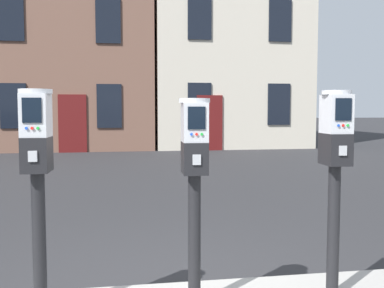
{
  "coord_description": "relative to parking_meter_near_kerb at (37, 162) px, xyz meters",
  "views": [
    {
      "loc": [
        -0.49,
        -3.4,
        1.55
      ],
      "look_at": [
        0.06,
        -0.18,
        1.3
      ],
      "focal_mm": 42.68,
      "sensor_mm": 36.0,
      "label": 1
    }
  ],
  "objects": [
    {
      "name": "townhouse_cream_stone",
      "position": [
        5.26,
        17.01,
        5.21
      ],
      "size": [
        6.3,
        6.34,
        12.83
      ],
      "color": "beige",
      "rests_on": "ground_plane"
    },
    {
      "name": "townhouse_brownstone",
      "position": [
        -1.35,
        17.05,
        4.93
      ],
      "size": [
        6.7,
        6.43,
        12.26
      ],
      "color": "brown",
      "rests_on": "ground_plane"
    },
    {
      "name": "parking_meter_near_kerb",
      "position": [
        0.0,
        0.0,
        0.0
      ],
      "size": [
        0.23,
        0.26,
        1.54
      ],
      "rotation": [
        0.0,
        0.0,
        -1.62
      ],
      "color": "black",
      "rests_on": "sidewalk_slab"
    },
    {
      "name": "parking_meter_end_of_row",
      "position": [
        2.11,
        0.0,
        0.0
      ],
      "size": [
        0.23,
        0.26,
        1.55
      ],
      "rotation": [
        0.0,
        0.0,
        -1.62
      ],
      "color": "black",
      "rests_on": "sidewalk_slab"
    },
    {
      "name": "parking_meter_twin_adjacent",
      "position": [
        1.06,
        -0.0,
        -0.04
      ],
      "size": [
        0.23,
        0.26,
        1.49
      ],
      "rotation": [
        0.0,
        0.0,
        -1.62
      ],
      "color": "black",
      "rests_on": "sidewalk_slab"
    }
  ]
}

